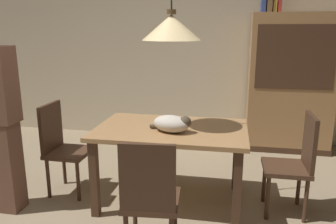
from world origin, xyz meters
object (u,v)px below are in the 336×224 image
object	(u,v)px
pendant_lamp	(171,27)
book_brown_thick	(269,4)
chair_left_side	(61,144)
hutch_bookcase	(290,86)
cat_sleeping	(172,124)
dining_table	(171,138)
chair_right_side	(296,160)
book_blue_wide	(263,3)
chair_near_front	(150,195)
book_red_tall	(279,1)
book_yellow_short	(275,5)

from	to	relation	value
pendant_lamp	book_brown_thick	world-z (taller)	pendant_lamp
chair_left_side	book_brown_thick	world-z (taller)	book_brown_thick
hutch_bookcase	cat_sleeping	bearing A→B (deg)	-124.14
dining_table	cat_sleeping	distance (m)	0.22
chair_right_side	cat_sleeping	size ratio (longest dim) A/B	2.31
book_blue_wide	pendant_lamp	bearing A→B (deg)	-116.74
chair_near_front	pendant_lamp	xyz separation A→B (m)	(-0.01, 0.88, 1.15)
chair_near_front	book_blue_wide	distance (m)	3.15
book_brown_thick	chair_right_side	bearing A→B (deg)	-84.79
cat_sleeping	pendant_lamp	bearing A→B (deg)	104.89
dining_table	chair_near_front	xyz separation A→B (m)	(0.01, -0.88, -0.14)
book_blue_wide	chair_near_front	bearing A→B (deg)	-108.48
chair_left_side	book_red_tall	bearing A→B (deg)	38.54
cat_sleeping	hutch_bookcase	distance (m)	2.28
hutch_bookcase	book_blue_wide	bearing A→B (deg)	179.80
chair_left_side	book_brown_thick	distance (m)	3.10
chair_right_side	hutch_bookcase	distance (m)	1.82
pendant_lamp	dining_table	bearing A→B (deg)	180.00
chair_left_side	chair_right_side	world-z (taller)	same
dining_table	book_brown_thick	size ratio (longest dim) A/B	5.83
chair_left_side	book_blue_wide	xyz separation A→B (m)	(2.02, 1.77, 1.46)
chair_right_side	book_red_tall	xyz separation A→B (m)	(-0.04, 1.77, 1.48)
book_blue_wide	book_yellow_short	size ratio (longest dim) A/B	1.20
pendant_lamp	cat_sleeping	bearing A→B (deg)	-75.11
dining_table	book_blue_wide	bearing A→B (deg)	63.26
hutch_bookcase	pendant_lamp	bearing A→B (deg)	-126.60
hutch_bookcase	book_brown_thick	xyz separation A→B (m)	(-0.35, 0.00, 1.07)
hutch_bookcase	book_yellow_short	size ratio (longest dim) A/B	9.25
chair_near_front	pendant_lamp	bearing A→B (deg)	90.46
chair_near_front	cat_sleeping	world-z (taller)	chair_near_front
dining_table	chair_left_side	size ratio (longest dim) A/B	1.51
book_blue_wide	book_red_tall	xyz separation A→B (m)	(0.20, 0.00, 0.02)
pendant_lamp	book_yellow_short	world-z (taller)	pendant_lamp
dining_table	book_yellow_short	world-z (taller)	book_yellow_short
chair_near_front	book_brown_thick	size ratio (longest dim) A/B	3.88
chair_right_side	chair_near_front	bearing A→B (deg)	-141.91
cat_sleeping	pendant_lamp	distance (m)	0.85
chair_right_side	book_red_tall	bearing A→B (deg)	91.14
book_red_tall	chair_left_side	bearing A→B (deg)	-141.46
chair_right_side	hutch_bookcase	bearing A→B (deg)	84.01
book_blue_wide	book_red_tall	world-z (taller)	book_red_tall
chair_left_side	cat_sleeping	bearing A→B (deg)	-6.02
cat_sleeping	hutch_bookcase	world-z (taller)	hutch_bookcase
chair_left_side	book_yellow_short	distance (m)	3.14
dining_table	book_red_tall	world-z (taller)	book_red_tall
chair_right_side	book_red_tall	world-z (taller)	book_red_tall
chair_right_side	book_red_tall	distance (m)	2.31
chair_near_front	book_blue_wide	bearing A→B (deg)	71.52
dining_table	book_red_tall	distance (m)	2.48
chair_near_front	book_brown_thick	world-z (taller)	book_brown_thick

